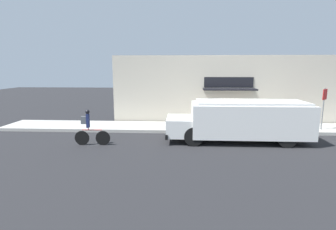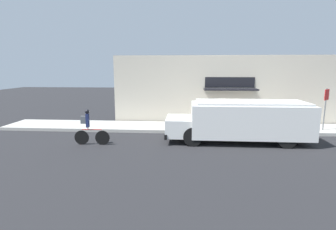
{
  "view_description": "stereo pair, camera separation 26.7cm",
  "coord_description": "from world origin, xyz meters",
  "views": [
    {
      "loc": [
        -3.12,
        -14.4,
        3.65
      ],
      "look_at": [
        -3.92,
        -0.2,
        1.1
      ],
      "focal_mm": 28.0,
      "sensor_mm": 36.0,
      "label": 1
    },
    {
      "loc": [
        -2.86,
        -14.38,
        3.65
      ],
      "look_at": [
        -3.92,
        -0.2,
        1.1
      ],
      "focal_mm": 28.0,
      "sensor_mm": 36.0,
      "label": 2
    }
  ],
  "objects": [
    {
      "name": "storefront",
      "position": [
        -0.01,
        2.69,
        2.24
      ],
      "size": [
        15.37,
        1.12,
        4.46
      ],
      "color": "beige",
      "rests_on": "ground_plane"
    },
    {
      "name": "school_bus",
      "position": [
        -0.13,
        -1.4,
        1.11
      ],
      "size": [
        7.01,
        2.66,
        2.05
      ],
      "rotation": [
        0.0,
        0.0,
        -0.0
      ],
      "color": "white",
      "rests_on": "ground_plane"
    },
    {
      "name": "stop_sign_post",
      "position": [
        4.85,
        0.72,
        1.77
      ],
      "size": [
        0.45,
        0.45,
        2.37
      ],
      "color": "slate",
      "rests_on": "sidewalk"
    },
    {
      "name": "cyclist",
      "position": [
        -7.54,
        -2.47,
        0.82
      ],
      "size": [
        1.71,
        0.21,
        1.73
      ],
      "rotation": [
        0.0,
        0.0,
        0.04
      ],
      "color": "black",
      "rests_on": "ground_plane"
    },
    {
      "name": "sidewalk",
      "position": [
        0.0,
        1.25,
        0.09
      ],
      "size": [
        28.0,
        2.5,
        0.18
      ],
      "color": "#ADAAA3",
      "rests_on": "ground_plane"
    },
    {
      "name": "ground_plane",
      "position": [
        0.0,
        0.0,
        0.0
      ],
      "size": [
        70.0,
        70.0,
        0.0
      ],
      "primitive_type": "plane",
      "color": "#232326"
    }
  ]
}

